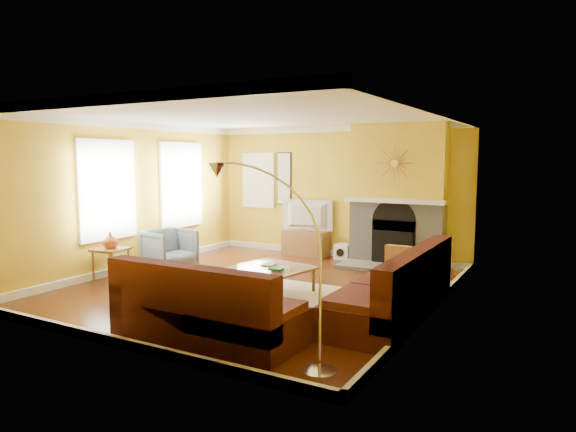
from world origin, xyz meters
The scene contains 27 objects.
floor centered at (0.00, 0.00, -0.01)m, with size 5.50×6.00×0.02m, color #602B14.
ceiling centered at (0.00, 0.00, 2.71)m, with size 5.50×6.00×0.02m, color white.
wall_back centered at (0.00, 3.01, 1.35)m, with size 5.50×0.02×2.70m, color gold.
wall_front centered at (0.00, -3.01, 1.35)m, with size 5.50×0.02×2.70m, color gold.
wall_left centered at (-2.76, 0.00, 1.35)m, with size 0.02×6.00×2.70m, color gold.
wall_right centered at (2.76, 0.00, 1.35)m, with size 0.02×6.00×2.70m, color gold.
baseboard centered at (0.00, 0.00, 0.06)m, with size 5.50×6.00×0.12m, color white, non-canonical shape.
crown_molding centered at (0.00, 0.00, 2.64)m, with size 5.50×6.00×0.12m, color white, non-canonical shape.
window_left_near centered at (-2.72, 1.30, 1.50)m, with size 0.06×1.22×1.72m, color white.
window_left_far centered at (-2.72, -0.60, 1.50)m, with size 0.06×1.22×1.72m, color white.
window_back centered at (-1.90, 2.96, 1.55)m, with size 0.82×0.06×1.22m, color white.
wall_art centered at (-1.25, 2.97, 1.60)m, with size 0.34×0.04×1.14m, color white.
fireplace centered at (1.35, 2.80, 1.35)m, with size 1.80×0.40×2.70m, color gray, non-canonical shape.
mantel centered at (1.35, 2.56, 1.25)m, with size 1.92×0.22×0.08m, color white.
hearth centered at (1.35, 2.25, 0.03)m, with size 1.80×0.70×0.06m, color gray.
sunburst centered at (1.35, 2.57, 1.95)m, with size 0.70×0.04×0.70m, color olive, non-canonical shape.
rug centered at (0.35, -0.30, 0.01)m, with size 2.40×1.80×0.02m, color beige.
sectional_sofa centered at (1.20, -0.85, 0.45)m, with size 3.10×3.70×0.90m, color #471916, non-canonical shape.
coffee_table centered at (0.40, -0.35, 0.22)m, with size 1.09×1.09×0.43m, color white, non-canonical shape.
media_console centered at (-0.60, 2.75, 0.26)m, with size 0.96×0.43×0.53m, color olive.
tv centered at (-0.60, 2.75, 0.85)m, with size 1.11×0.15×0.64m, color black.
subwoofer centered at (0.25, 2.78, 0.15)m, with size 0.31×0.31×0.31m, color white.
armchair centered at (-2.20, 0.35, 0.37)m, with size 0.78×0.81×0.74m, color slate.
side_table centered at (-2.40, -0.85, 0.27)m, with size 0.50×0.50×0.55m, color olive, non-canonical shape.
vase centered at (-2.40, -0.85, 0.68)m, with size 0.26×0.26×0.27m, color #D8591E.
book centered at (0.24, -0.24, 0.45)m, with size 0.19×0.26×0.03m, color white.
arc_lamp centered at (1.76, -2.55, 1.00)m, with size 1.28×0.36×1.99m, color silver, non-canonical shape.
Camera 1 is at (4.32, -6.74, 2.04)m, focal length 32.00 mm.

